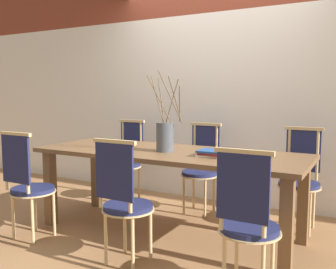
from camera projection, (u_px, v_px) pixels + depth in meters
name	position (u px, v px, depth m)	size (l,w,h in m)	color
ground_plane	(168.00, 233.00, 3.48)	(16.00, 16.00, 0.00)	#9E7047
wall_rear	(219.00, 67.00, 4.38)	(12.00, 0.06, 3.20)	white
dining_table	(168.00, 162.00, 3.40)	(2.47, 0.91, 0.77)	brown
chair_near_leftend	(28.00, 183.00, 3.27)	(0.40, 0.40, 0.97)	#1E234C
chair_near_left	(124.00, 199.00, 2.78)	(0.40, 0.40, 0.97)	#1E234C
chair_near_center	(247.00, 219.00, 2.33)	(0.40, 0.40, 0.97)	#1E234C
chair_far_leftend	(127.00, 158.00, 4.51)	(0.40, 0.40, 0.97)	#1E234C
chair_far_left	(201.00, 166.00, 4.04)	(0.40, 0.40, 0.97)	#1E234C
chair_far_center	(300.00, 176.00, 3.55)	(0.40, 0.40, 0.97)	#1E234C
vase_centerpiece	(165.00, 136.00, 3.34)	(0.29, 0.34, 0.71)	#4C5156
book_stack	(212.00, 153.00, 3.08)	(0.27, 0.20, 0.05)	beige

